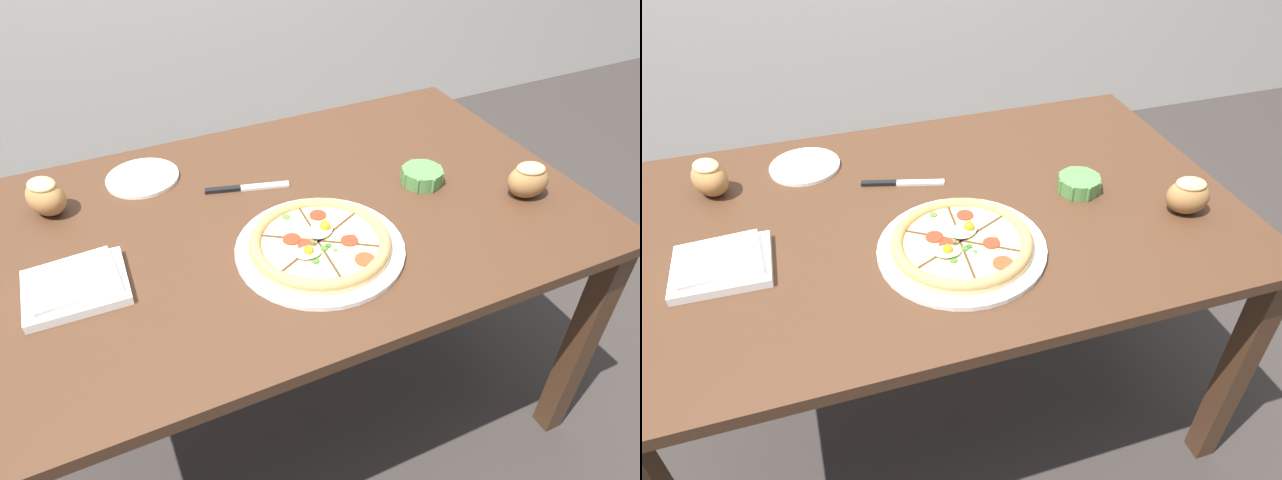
{
  "view_description": "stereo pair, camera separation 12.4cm",
  "coord_description": "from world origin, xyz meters",
  "views": [
    {
      "loc": [
        -0.4,
        -1.04,
        1.56
      ],
      "look_at": [
        0.01,
        -0.16,
        0.78
      ],
      "focal_mm": 32.0,
      "sensor_mm": 36.0,
      "label": 1
    },
    {
      "loc": [
        -0.28,
        -1.08,
        1.56
      ],
      "look_at": [
        0.01,
        -0.16,
        0.78
      ],
      "focal_mm": 32.0,
      "sensor_mm": 36.0,
      "label": 2
    }
  ],
  "objects": [
    {
      "name": "ground_plane",
      "position": [
        0.0,
        0.0,
        0.0
      ],
      "size": [
        12.0,
        12.0,
        0.0
      ],
      "primitive_type": "plane",
      "color": "#2D2826"
    },
    {
      "name": "knife_main",
      "position": [
        -0.06,
        0.14,
        0.75
      ],
      "size": [
        0.21,
        0.07,
        0.01
      ],
      "rotation": [
        0.0,
        0.0,
        -0.26
      ],
      "color": "silver",
      "rests_on": "dining_table"
    },
    {
      "name": "bread_piece_mid",
      "position": [
        -0.52,
        0.24,
        0.79
      ],
      "size": [
        0.12,
        0.13,
        0.09
      ],
      "rotation": [
        0.0,
        0.0,
        2.17
      ],
      "color": "#A3703D",
      "rests_on": "dining_table"
    },
    {
      "name": "pizza",
      "position": [
        0.01,
        -0.16,
        0.76
      ],
      "size": [
        0.37,
        0.37,
        0.05
      ],
      "color": "white",
      "rests_on": "dining_table"
    },
    {
      "name": "bread_piece_near",
      "position": [
        0.56,
        -0.18,
        0.79
      ],
      "size": [
        0.12,
        0.1,
        0.09
      ],
      "rotation": [
        0.0,
        0.0,
        2.9
      ],
      "color": "olive",
      "rests_on": "dining_table"
    },
    {
      "name": "side_saucer",
      "position": [
        -0.29,
        0.29,
        0.75
      ],
      "size": [
        0.19,
        0.19,
        0.01
      ],
      "color": "white",
      "rests_on": "dining_table"
    },
    {
      "name": "dining_table",
      "position": [
        0.0,
        0.0,
        0.65
      ],
      "size": [
        1.45,
        0.91,
        0.75
      ],
      "color": "#422819",
      "rests_on": "ground_plane"
    },
    {
      "name": "napkin_folded",
      "position": [
        -0.5,
        -0.07,
        0.76
      ],
      "size": [
        0.21,
        0.18,
        0.04
      ],
      "rotation": [
        0.0,
        0.0,
        -0.02
      ],
      "color": "white",
      "rests_on": "dining_table"
    },
    {
      "name": "ramekin_bowl",
      "position": [
        0.36,
        -0.03,
        0.77
      ],
      "size": [
        0.11,
        0.11,
        0.04
      ],
      "color": "#4C8442",
      "rests_on": "dining_table"
    }
  ]
}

